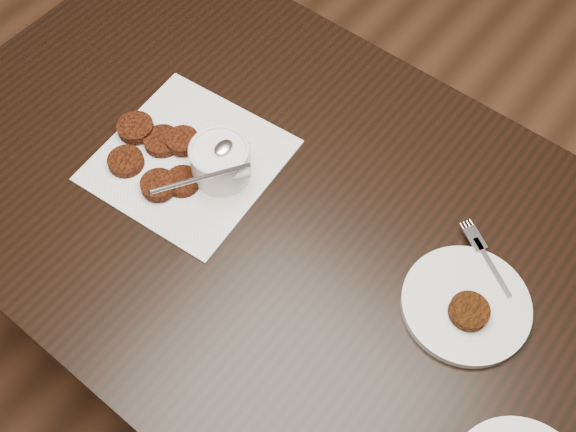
% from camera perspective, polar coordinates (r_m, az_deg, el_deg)
% --- Properties ---
extents(floor, '(4.00, 4.00, 0.00)m').
position_cam_1_polar(floor, '(1.80, -1.20, -14.01)').
color(floor, brown).
rests_on(floor, ground).
extents(table, '(1.28, 0.82, 0.75)m').
position_cam_1_polar(table, '(1.48, -1.33, -6.46)').
color(table, black).
rests_on(table, floor).
extents(napkin, '(0.32, 0.32, 0.00)m').
position_cam_1_polar(napkin, '(1.20, -8.33, 4.67)').
color(napkin, white).
rests_on(napkin, table).
extents(sauce_ramekin, '(0.16, 0.16, 0.14)m').
position_cam_1_polar(sauce_ramekin, '(1.12, -5.85, 5.63)').
color(sauce_ramekin, white).
rests_on(sauce_ramekin, napkin).
extents(patty_cluster, '(0.27, 0.27, 0.02)m').
position_cam_1_polar(patty_cluster, '(1.20, -10.76, 5.23)').
color(patty_cluster, '#5E1E0C').
rests_on(patty_cluster, napkin).
extents(plate_with_patty, '(0.27, 0.27, 0.03)m').
position_cam_1_polar(plate_with_patty, '(1.08, 14.82, -7.06)').
color(plate_with_patty, silver).
rests_on(plate_with_patty, table).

